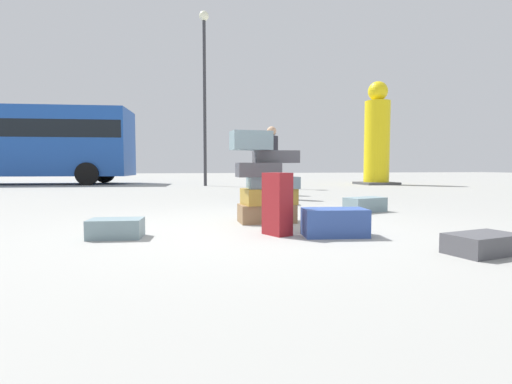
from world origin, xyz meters
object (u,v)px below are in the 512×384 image
at_px(suitcase_navy_upright_blue, 269,185).
at_px(suitcase_slate_white_trunk, 365,205).
at_px(yellow_dummy_statue, 377,139).
at_px(suitcase_maroon_foreground_near, 277,204).
at_px(suitcase_slate_left_side, 116,228).
at_px(suitcase_tower, 266,185).
at_px(suitcase_charcoal_foreground_far, 483,244).
at_px(parked_bus, 30,140).
at_px(person_tourist_with_camera, 266,157).
at_px(lamp_post, 204,74).
at_px(suitcase_navy_behind_tower, 335,222).
at_px(person_bearded_onlooker, 271,156).

height_order(suitcase_navy_upright_blue, suitcase_slate_white_trunk, suitcase_navy_upright_blue).
distance_m(suitcase_slate_white_trunk, yellow_dummy_statue, 10.42).
bearing_deg(suitcase_maroon_foreground_near, suitcase_slate_left_side, 149.61).
bearing_deg(suitcase_slate_white_trunk, suitcase_navy_upright_blue, 107.63).
relative_size(suitcase_navy_upright_blue, suitcase_maroon_foreground_near, 1.12).
bearing_deg(suitcase_tower, suitcase_charcoal_foreground_far, -58.11).
relative_size(yellow_dummy_statue, parked_bus, 0.51).
distance_m(person_tourist_with_camera, lamp_post, 6.06).
bearing_deg(parked_bus, person_tourist_with_camera, -38.35).
distance_m(suitcase_tower, lamp_post, 10.75).
xyz_separation_m(suitcase_navy_upright_blue, lamp_post, (-0.60, 7.51, 3.86)).
xyz_separation_m(suitcase_navy_upright_blue, person_tourist_with_camera, (0.56, 2.52, 0.61)).
bearing_deg(parked_bus, suitcase_tower, -56.15).
xyz_separation_m(suitcase_navy_behind_tower, person_tourist_with_camera, (0.79, 6.20, 0.84)).
relative_size(suitcase_maroon_foreground_near, suitcase_charcoal_foreground_far, 1.11).
bearing_deg(yellow_dummy_statue, parked_bus, 166.41).
bearing_deg(parked_bus, suitcase_charcoal_foreground_far, -55.55).
bearing_deg(lamp_post, suitcase_slate_left_side, -99.89).
height_order(person_tourist_with_camera, lamp_post, lamp_post).
bearing_deg(suitcase_tower, parked_bus, 117.80).
bearing_deg(person_bearded_onlooker, suitcase_navy_behind_tower, -12.75).
height_order(suitcase_tower, person_tourist_with_camera, person_tourist_with_camera).
bearing_deg(suitcase_slate_left_side, suitcase_maroon_foreground_near, 0.25).
relative_size(person_tourist_with_camera, parked_bus, 0.20).
distance_m(person_bearded_onlooker, yellow_dummy_statue, 8.56).
bearing_deg(suitcase_maroon_foreground_near, suitcase_tower, 59.47).
xyz_separation_m(suitcase_charcoal_foreground_far, person_bearded_onlooker, (-0.29, 5.88, 0.90)).
bearing_deg(parked_bus, person_bearded_onlooker, -43.64).
height_order(suitcase_slate_white_trunk, yellow_dummy_statue, yellow_dummy_statue).
bearing_deg(suitcase_slate_white_trunk, person_tourist_with_camera, 81.43).
bearing_deg(person_bearded_onlooker, lamp_post, -177.43).
xyz_separation_m(suitcase_tower, suitcase_navy_behind_tower, (0.47, -1.11, -0.36)).
bearing_deg(suitcase_maroon_foreground_near, person_tourist_with_camera, 53.13).
bearing_deg(person_bearded_onlooker, person_tourist_with_camera, 165.41).
height_order(suitcase_navy_upright_blue, yellow_dummy_statue, yellow_dummy_statue).
xyz_separation_m(suitcase_tower, parked_bus, (-6.90, 13.09, 1.33)).
bearing_deg(suitcase_navy_behind_tower, suitcase_slate_white_trunk, 62.76).
height_order(suitcase_navy_behind_tower, lamp_post, lamp_post).
relative_size(suitcase_slate_white_trunk, person_bearded_onlooker, 0.39).
bearing_deg(suitcase_navy_upright_blue, suitcase_navy_behind_tower, -79.13).
xyz_separation_m(suitcase_charcoal_foreground_far, yellow_dummy_statue, (5.76, 11.86, 1.79)).
xyz_separation_m(suitcase_slate_left_side, person_bearded_onlooker, (2.83, 4.43, 0.88)).
height_order(suitcase_slate_white_trunk, suitcase_charcoal_foreground_far, suitcase_slate_white_trunk).
relative_size(suitcase_slate_left_side, person_bearded_onlooker, 0.32).
bearing_deg(suitcase_charcoal_foreground_far, suitcase_navy_behind_tower, 118.16).
relative_size(suitcase_slate_left_side, yellow_dummy_statue, 0.13).
height_order(suitcase_maroon_foreground_near, suitcase_slate_white_trunk, suitcase_maroon_foreground_near).
distance_m(suitcase_tower, suitcase_charcoal_foreground_far, 2.58).
relative_size(suitcase_navy_behind_tower, suitcase_maroon_foreground_near, 0.99).
height_order(suitcase_navy_behind_tower, suitcase_slate_left_side, suitcase_navy_behind_tower).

